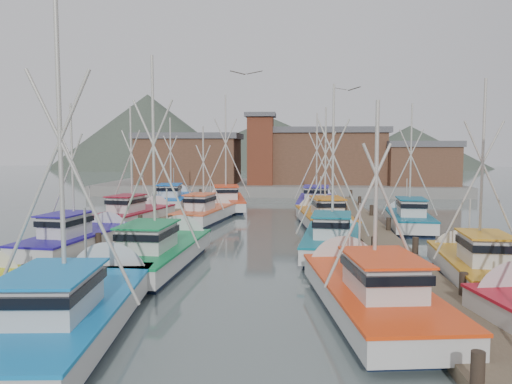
# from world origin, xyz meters

# --- Properties ---
(ground) EXTENTS (260.00, 260.00, 0.00)m
(ground) POSITION_xyz_m (0.00, 0.00, 0.00)
(ground) COLOR #4E5E5D
(ground) RESTS_ON ground
(dock_left) EXTENTS (2.30, 46.00, 1.50)m
(dock_left) POSITION_xyz_m (-7.00, 4.04, 0.21)
(dock_left) COLOR brown
(dock_left) RESTS_ON ground
(dock_right) EXTENTS (2.30, 46.00, 1.50)m
(dock_right) POSITION_xyz_m (7.00, 4.04, 0.21)
(dock_right) COLOR brown
(dock_right) RESTS_ON ground
(quay) EXTENTS (44.00, 16.00, 1.20)m
(quay) POSITION_xyz_m (0.00, 37.00, 0.60)
(quay) COLOR gray
(quay) RESTS_ON ground
(shed_left) EXTENTS (12.72, 8.48, 6.20)m
(shed_left) POSITION_xyz_m (-11.00, 35.00, 4.34)
(shed_left) COLOR brown
(shed_left) RESTS_ON quay
(shed_center) EXTENTS (14.84, 9.54, 6.90)m
(shed_center) POSITION_xyz_m (6.00, 37.00, 4.69)
(shed_center) COLOR brown
(shed_center) RESTS_ON quay
(shed_right) EXTENTS (8.48, 6.36, 5.20)m
(shed_right) POSITION_xyz_m (17.00, 34.00, 3.84)
(shed_right) COLOR brown
(shed_right) RESTS_ON quay
(lookout_tower) EXTENTS (3.60, 3.60, 8.50)m
(lookout_tower) POSITION_xyz_m (-2.00, 33.00, 5.55)
(lookout_tower) COLOR #5E2B1B
(lookout_tower) RESTS_ON quay
(distant_hills) EXTENTS (175.00, 140.00, 42.00)m
(distant_hills) POSITION_xyz_m (-12.76, 122.59, 0.00)
(distant_hills) COLOR #445043
(distant_hills) RESTS_ON ground
(boat_0) EXTENTS (4.28, 10.44, 10.64)m
(boat_0) POSITION_xyz_m (-4.56, -12.35, 0.69)
(boat_0) COLOR #0F1A33
(boat_0) RESTS_ON ground
(boat_1) EXTENTS (4.35, 10.11, 7.94)m
(boat_1) POSITION_xyz_m (4.54, -9.79, 0.68)
(boat_1) COLOR #0F1A33
(boat_1) RESTS_ON ground
(boat_4) EXTENTS (4.21, 9.84, 10.53)m
(boat_4) POSITION_xyz_m (-4.23, -3.87, 0.69)
(boat_4) COLOR #0F1A33
(boat_4) RESTS_ON ground
(boat_5) EXTENTS (3.79, 9.18, 9.55)m
(boat_5) POSITION_xyz_m (4.09, -0.15, 0.68)
(boat_5) COLOR #0F1A33
(boat_5) RESTS_ON ground
(boat_6) EXTENTS (3.70, 8.87, 8.54)m
(boat_6) POSITION_xyz_m (-9.33, -1.02, 0.68)
(boat_6) COLOR #0F1A33
(boat_6) RESTS_ON ground
(boat_7) EXTENTS (3.55, 8.20, 8.89)m
(boat_7) POSITION_xyz_m (9.50, -5.72, 0.68)
(boat_7) COLOR #0F1A33
(boat_7) RESTS_ON ground
(boat_8) EXTENTS (3.82, 8.62, 7.83)m
(boat_8) POSITION_xyz_m (-4.52, 10.20, 0.68)
(boat_8) COLOR #0F1A33
(boat_8) RESTS_ON ground
(boat_9) EXTENTS (4.00, 9.77, 9.18)m
(boat_9) POSITION_xyz_m (4.08, 8.44, 0.68)
(boat_9) COLOR #0F1A33
(boat_9) RESTS_ON ground
(boat_10) EXTENTS (4.34, 9.17, 9.25)m
(boat_10) POSITION_xyz_m (-9.43, 8.82, 0.68)
(boat_10) COLOR #0F1A33
(boat_10) RESTS_ON ground
(boat_11) EXTENTS (3.67, 8.50, 9.19)m
(boat_11) POSITION_xyz_m (9.88, 8.10, 0.68)
(boat_11) COLOR #0F1A33
(boat_11) RESTS_ON ground
(boat_12) EXTENTS (4.63, 10.31, 11.21)m
(boat_12) POSITION_xyz_m (-4.23, 18.62, 0.69)
(boat_12) COLOR #0F1A33
(boat_12) RESTS_ON ground
(boat_13) EXTENTS (3.91, 10.23, 9.60)m
(boat_13) POSITION_xyz_m (4.08, 18.74, 0.68)
(boat_13) COLOR #0F1A33
(boat_13) RESTS_ON ground
(boat_14) EXTENTS (3.86, 9.81, 9.25)m
(boat_14) POSITION_xyz_m (-9.58, 20.05, 0.68)
(boat_14) COLOR #0F1A33
(boat_14) RESTS_ON ground
(gull_near) EXTENTS (1.55, 0.65, 0.24)m
(gull_near) POSITION_xyz_m (-0.25, -2.90, 9.07)
(gull_near) COLOR slate
(gull_near) RESTS_ON ground
(gull_far) EXTENTS (1.50, 0.66, 0.24)m
(gull_far) POSITION_xyz_m (4.91, 1.50, 8.80)
(gull_far) COLOR slate
(gull_far) RESTS_ON ground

